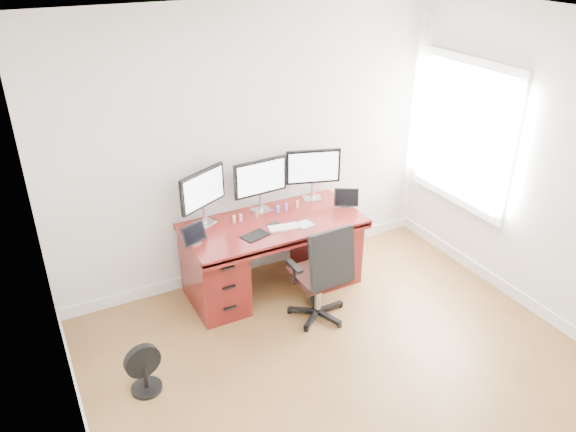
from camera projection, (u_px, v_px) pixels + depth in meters
name	position (u px, v px, depth m)	size (l,w,h in m)	color
ground	(380.00, 409.00, 4.21)	(4.50, 4.50, 0.00)	brown
back_wall	(252.00, 147.00, 5.37)	(4.00, 0.10, 2.70)	white
desk	(272.00, 252.00, 5.47)	(1.70, 0.80, 0.75)	#5B1412
office_chair	(321.00, 289.00, 5.05)	(0.57, 0.54, 0.98)	black
floor_fan	(144.00, 370.00, 4.30)	(0.29, 0.24, 0.41)	black
monitor_left	(203.00, 191.00, 5.11)	(0.50, 0.29, 0.53)	silver
monitor_center	(260.00, 179.00, 5.34)	(0.55, 0.15, 0.53)	silver
monitor_right	(313.00, 168.00, 5.58)	(0.54, 0.20, 0.53)	silver
tablet_left	(195.00, 235.00, 4.88)	(0.25, 0.15, 0.19)	silver
tablet_right	(347.00, 199.00, 5.53)	(0.24, 0.18, 0.19)	silver
keyboard	(283.00, 227.00, 5.17)	(0.28, 0.12, 0.01)	white
trackpad	(305.00, 224.00, 5.23)	(0.14, 0.14, 0.01)	silver
drawing_tablet	(255.00, 236.00, 5.04)	(0.24, 0.15, 0.01)	black
phone	(273.00, 224.00, 5.23)	(0.12, 0.06, 0.01)	black
figurine_yellow	(234.00, 219.00, 5.25)	(0.03, 0.03, 0.08)	#D7BC6C
figurine_pink	(241.00, 217.00, 5.27)	(0.03, 0.03, 0.08)	pink
figurine_brown	(256.00, 214.00, 5.34)	(0.03, 0.03, 0.08)	brown
figurine_blue	(278.00, 208.00, 5.43)	(0.03, 0.03, 0.08)	#657CEC
figurine_purple	(286.00, 207.00, 5.47)	(0.03, 0.03, 0.08)	#965CD2
figurine_orange	(297.00, 204.00, 5.52)	(0.03, 0.03, 0.08)	#E67E4A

